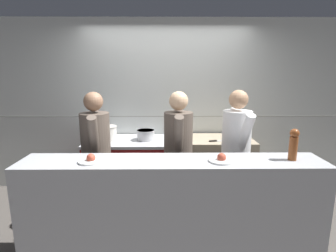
# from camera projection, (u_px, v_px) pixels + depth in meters

# --- Properties ---
(ground_plane) EXTENTS (14.00, 14.00, 0.00)m
(ground_plane) POSITION_uv_depth(u_px,v_px,m) (167.00, 235.00, 2.99)
(ground_plane) COLOR #4C4742
(wall_back_tiled) EXTENTS (8.00, 0.06, 2.60)m
(wall_back_tiled) POSITION_uv_depth(u_px,v_px,m) (167.00, 106.00, 4.05)
(wall_back_tiled) COLOR silver
(wall_back_tiled) RESTS_ON ground_plane
(oven_range) EXTENTS (1.12, 0.71, 0.87)m
(oven_range) POSITION_uv_depth(u_px,v_px,m) (127.00, 169.00, 3.83)
(oven_range) COLOR maroon
(oven_range) RESTS_ON ground_plane
(prep_counter) EXTENTS (1.18, 0.65, 0.89)m
(prep_counter) POSITION_uv_depth(u_px,v_px,m) (210.00, 168.00, 3.84)
(prep_counter) COLOR gray
(prep_counter) RESTS_ON ground_plane
(pass_counter) EXTENTS (2.84, 0.45, 1.02)m
(pass_counter) POSITION_uv_depth(u_px,v_px,m) (172.00, 211.00, 2.54)
(pass_counter) COLOR #B7BABF
(pass_counter) RESTS_ON ground_plane
(stock_pot) EXTENTS (0.24, 0.24, 0.21)m
(stock_pot) POSITION_uv_depth(u_px,v_px,m) (108.00, 133.00, 3.70)
(stock_pot) COLOR beige
(stock_pot) RESTS_ON oven_range
(sauce_pot) EXTENTS (0.26, 0.26, 0.14)m
(sauce_pot) POSITION_uv_depth(u_px,v_px,m) (146.00, 135.00, 3.72)
(sauce_pot) COLOR #B7BABF
(sauce_pot) RESTS_ON oven_range
(chefs_knife) EXTENTS (0.36, 0.12, 0.02)m
(chefs_knife) POSITION_uv_depth(u_px,v_px,m) (219.00, 141.00, 3.60)
(chefs_knife) COLOR #B7BABF
(chefs_knife) RESTS_ON prep_counter
(plated_dish_main) EXTENTS (0.23, 0.23, 0.08)m
(plated_dish_main) POSITION_uv_depth(u_px,v_px,m) (91.00, 160.00, 2.39)
(plated_dish_main) COLOR white
(plated_dish_main) RESTS_ON pass_counter
(plated_dish_appetiser) EXTENTS (0.24, 0.24, 0.08)m
(plated_dish_appetiser) POSITION_uv_depth(u_px,v_px,m) (222.00, 159.00, 2.40)
(plated_dish_appetiser) COLOR white
(plated_dish_appetiser) RESTS_ON pass_counter
(pepper_mill) EXTENTS (0.08, 0.08, 0.30)m
(pepper_mill) POSITION_uv_depth(u_px,v_px,m) (294.00, 144.00, 2.41)
(pepper_mill) COLOR brown
(pepper_mill) RESTS_ON pass_counter
(chef_head_cook) EXTENTS (0.38, 0.71, 1.62)m
(chef_head_cook) POSITION_uv_depth(u_px,v_px,m) (96.00, 154.00, 3.01)
(chef_head_cook) COLOR black
(chef_head_cook) RESTS_ON ground_plane
(chef_sous) EXTENTS (0.34, 0.71, 1.62)m
(chef_sous) POSITION_uv_depth(u_px,v_px,m) (178.00, 153.00, 3.04)
(chef_sous) COLOR black
(chef_sous) RESTS_ON ground_plane
(chef_line) EXTENTS (0.39, 0.72, 1.63)m
(chef_line) POSITION_uv_depth(u_px,v_px,m) (236.00, 152.00, 3.07)
(chef_line) COLOR black
(chef_line) RESTS_ON ground_plane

